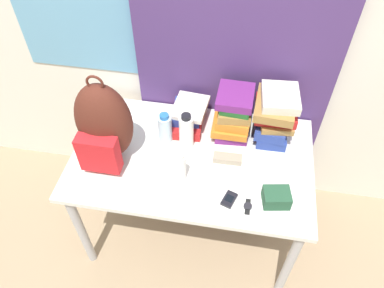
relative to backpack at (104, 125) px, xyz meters
name	(u,v)px	position (x,y,z in m)	size (l,w,h in m)	color
ground_plane	(181,281)	(0.43, -0.33, -0.96)	(12.00, 12.00, 0.00)	#9E8466
wall_back	(207,23)	(0.43, 0.53, 0.29)	(6.00, 0.06, 2.50)	silver
curtain_blue	(238,32)	(0.59, 0.48, 0.29)	(1.09, 0.04, 2.50)	#4C336B
desk	(192,166)	(0.43, 0.06, -0.31)	(1.28, 0.78, 0.73)	silver
backpack	(104,125)	(0.00, 0.00, 0.00)	(0.29, 0.27, 0.52)	#512319
book_stack_left	(188,115)	(0.37, 0.30, -0.16)	(0.21, 0.28, 0.14)	red
book_stack_center	(234,113)	(0.62, 0.30, -0.09)	(0.20, 0.26, 0.27)	#6B2370
book_stack_right	(275,114)	(0.84, 0.30, -0.07)	(0.23, 0.30, 0.30)	navy
water_bottle	(165,128)	(0.27, 0.15, -0.13)	(0.07, 0.07, 0.19)	silver
sports_bottle	(186,132)	(0.39, 0.13, -0.11)	(0.08, 0.08, 0.23)	white
sunscreen_bottle	(182,167)	(0.41, -0.09, -0.14)	(0.04, 0.04, 0.18)	white
cell_phone	(229,199)	(0.66, -0.18, -0.21)	(0.08, 0.10, 0.02)	black
sunglasses_case	(228,159)	(0.62, 0.06, -0.20)	(0.15, 0.06, 0.04)	gray
camera_pouch	(276,197)	(0.88, -0.16, -0.18)	(0.14, 0.12, 0.08)	#234C33
wristwatch	(248,206)	(0.75, -0.21, -0.22)	(0.04, 0.09, 0.01)	black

